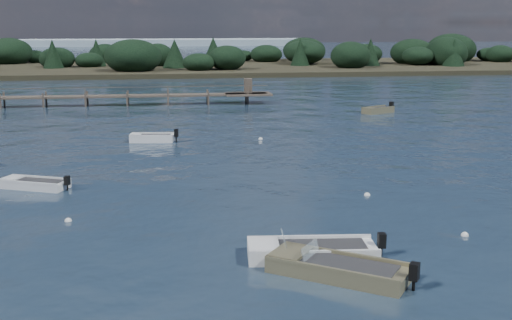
{
  "coord_description": "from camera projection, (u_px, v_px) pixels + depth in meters",
  "views": [
    {
      "loc": [
        -4.74,
        -21.23,
        8.65
      ],
      "look_at": [
        0.15,
        14.0,
        1.0
      ],
      "focal_mm": 45.0,
      "sensor_mm": 36.0,
      "label": 1
    }
  ],
  "objects": [
    {
      "name": "dinghy_mid_grey",
      "position": [
        34.0,
        185.0,
        34.18
      ],
      "size": [
        3.92,
        2.7,
        0.99
      ],
      "color": "silver",
      "rests_on": "ground"
    },
    {
      "name": "dinghy_mid_white_a",
      "position": [
        311.0,
        253.0,
        24.06
      ],
      "size": [
        5.25,
        2.23,
        1.21
      ],
      "color": "silver",
      "rests_on": "ground"
    },
    {
      "name": "buoy_e",
      "position": [
        261.0,
        139.0,
        48.39
      ],
      "size": [
        0.32,
        0.32,
        0.32
      ],
      "primitive_type": "sphere",
      "color": "silver",
      "rests_on": "ground"
    },
    {
      "name": "buoy_extra_a",
      "position": [
        367.0,
        195.0,
        32.7
      ],
      "size": [
        0.32,
        0.32,
        0.32
      ],
      "primitive_type": "sphere",
      "color": "silver",
      "rests_on": "ground"
    },
    {
      "name": "ground",
      "position": [
        205.0,
        92.0,
        81.12
      ],
      "size": [
        400.0,
        400.0,
        0.0
      ],
      "primitive_type": "plane",
      "color": "#152131",
      "rests_on": "ground"
    },
    {
      "name": "buoy_b",
      "position": [
        465.0,
        236.0,
        26.55
      ],
      "size": [
        0.32,
        0.32,
        0.32
      ],
      "primitive_type": "sphere",
      "color": "silver",
      "rests_on": "ground"
    },
    {
      "name": "far_headland",
      "position": [
        323.0,
        58.0,
        122.8
      ],
      "size": [
        190.0,
        40.0,
        5.8
      ],
      "color": "black",
      "rests_on": "ground"
    },
    {
      "name": "tender_far_white",
      "position": [
        152.0,
        139.0,
        47.42
      ],
      "size": [
        3.61,
        1.69,
        1.21
      ],
      "color": "silver",
      "rests_on": "ground"
    },
    {
      "name": "dinghy_near_olive",
      "position": [
        337.0,
        271.0,
        22.3
      ],
      "size": [
        4.96,
        4.25,
        1.27
      ],
      "color": "#6D6648",
      "rests_on": "ground"
    },
    {
      "name": "jetty",
      "position": [
        2.0,
        98.0,
        66.36
      ],
      "size": [
        64.5,
        3.2,
        3.4
      ],
      "color": "#51463B",
      "rests_on": "ground"
    },
    {
      "name": "tender_far_grey_b",
      "position": [
        378.0,
        111.0,
        62.43
      ],
      "size": [
        3.62,
        2.68,
        1.25
      ],
      "color": "#6D6648",
      "rests_on": "ground"
    },
    {
      "name": "buoy_c",
      "position": [
        68.0,
        221.0,
        28.47
      ],
      "size": [
        0.32,
        0.32,
        0.32
      ],
      "primitive_type": "sphere",
      "color": "silver",
      "rests_on": "ground"
    }
  ]
}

